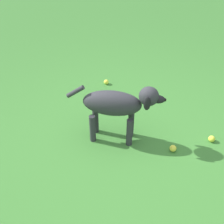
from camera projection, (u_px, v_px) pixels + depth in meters
name	position (u px, v px, depth m)	size (l,w,h in m)	color
ground	(130.00, 150.00, 2.68)	(14.00, 14.00, 0.00)	#38722D
dog	(118.00, 105.00, 2.58)	(0.91, 0.37, 0.63)	#2D2D33
tennis_ball_0	(173.00, 148.00, 2.65)	(0.07, 0.07, 0.07)	#D5D23F
tennis_ball_1	(212.00, 139.00, 2.76)	(0.07, 0.07, 0.07)	#D4E03C
tennis_ball_2	(106.00, 82.00, 3.70)	(0.07, 0.07, 0.07)	#D8DC3E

